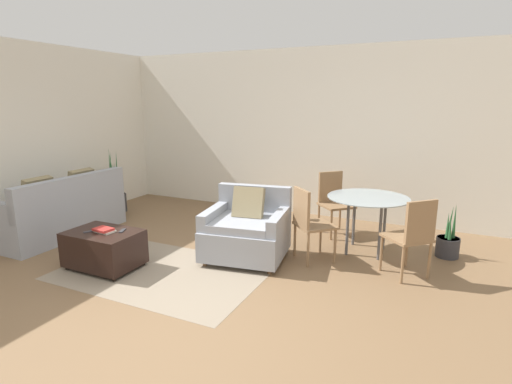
{
  "coord_description": "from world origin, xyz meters",
  "views": [
    {
      "loc": [
        2.25,
        -2.73,
        1.91
      ],
      "look_at": [
        0.1,
        1.84,
        0.75
      ],
      "focal_mm": 28.0,
      "sensor_mm": 36.0,
      "label": 1
    }
  ],
  "objects": [
    {
      "name": "book_stack",
      "position": [
        -1.18,
        0.46,
        0.46
      ],
      "size": [
        0.24,
        0.18,
        0.05
      ],
      "color": "beige",
      "rests_on": "ottoman"
    },
    {
      "name": "tv_remote_primary",
      "position": [
        -1.33,
        0.41,
        0.45
      ],
      "size": [
        0.11,
        0.16,
        0.01
      ],
      "color": "#333338",
      "rests_on": "ottoman"
    },
    {
      "name": "wall_left",
      "position": [
        -3.29,
        1.5,
        1.38
      ],
      "size": [
        0.06,
        12.0,
        2.75
      ],
      "color": "white",
      "rests_on": "ground_plane"
    },
    {
      "name": "dining_chair_near_left",
      "position": [
        0.87,
        1.69,
        0.52
      ],
      "size": [
        0.59,
        0.59,
        0.9
      ],
      "color": "#93704C",
      "rests_on": "ground_plane"
    },
    {
      "name": "armchair",
      "position": [
        0.16,
        1.45,
        0.35
      ],
      "size": [
        1.07,
        1.01,
        0.89
      ],
      "color": "#999EA8",
      "rests_on": "ground_plane"
    },
    {
      "name": "potted_plant",
      "position": [
        -2.88,
        2.36,
        0.23
      ],
      "size": [
        0.39,
        0.39,
        1.13
      ],
      "color": "#333338",
      "rests_on": "ground_plane"
    },
    {
      "name": "dining_chair_far_left",
      "position": [
        0.87,
        2.86,
        0.52
      ],
      "size": [
        0.59,
        0.59,
        0.9
      ],
      "color": "#93704C",
      "rests_on": "ground_plane"
    },
    {
      "name": "ottoman",
      "position": [
        -1.21,
        0.47,
        0.24
      ],
      "size": [
        0.82,
        0.57,
        0.44
      ],
      "color": "black",
      "rests_on": "ground_plane"
    },
    {
      "name": "area_rug",
      "position": [
        -0.52,
        0.64,
        0.0
      ],
      "size": [
        2.29,
        1.5,
        0.01
      ],
      "color": "gray",
      "rests_on": "ground_plane"
    },
    {
      "name": "wall_back",
      "position": [
        0.0,
        3.69,
        1.38
      ],
      "size": [
        12.0,
        0.06,
        2.75
      ],
      "color": "white",
      "rests_on": "ground_plane"
    },
    {
      "name": "dining_chair_near_right",
      "position": [
        2.04,
        1.69,
        0.52
      ],
      "size": [
        0.59,
        0.59,
        0.9
      ],
      "color": "#93704C",
      "rests_on": "ground_plane"
    },
    {
      "name": "potted_plant_small",
      "position": [
        2.42,
        2.54,
        0.17
      ],
      "size": [
        0.28,
        0.28,
        0.7
      ],
      "color": "#333338",
      "rests_on": "ground_plane"
    },
    {
      "name": "ground_plane",
      "position": [
        0.0,
        0.0,
        0.0
      ],
      "size": [
        20.0,
        20.0,
        0.0
      ],
      "primitive_type": "plane",
      "color": "brown"
    },
    {
      "name": "couch",
      "position": [
        -2.7,
        1.07,
        0.31
      ],
      "size": [
        0.94,
        1.8,
        0.91
      ],
      "color": "#999EA8",
      "rests_on": "ground_plane"
    },
    {
      "name": "dining_table",
      "position": [
        1.45,
        2.27,
        0.64
      ],
      "size": [
        1.01,
        1.01,
        0.73
      ],
      "color": "#99A8AD",
      "rests_on": "ground_plane"
    },
    {
      "name": "tv_remote_secondary",
      "position": [
        -1.02,
        0.58,
        0.45
      ],
      "size": [
        0.09,
        0.14,
        0.01
      ],
      "color": "#333338",
      "rests_on": "ottoman"
    }
  ]
}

